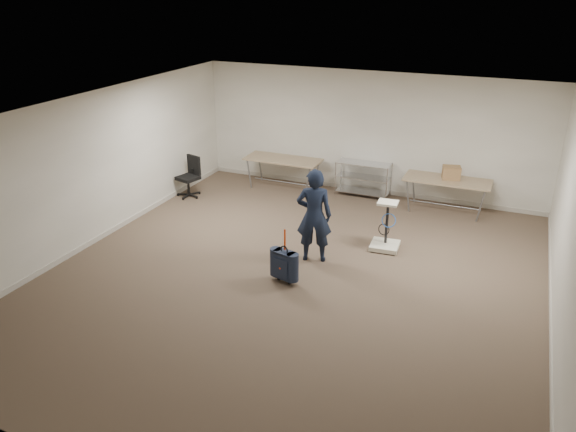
% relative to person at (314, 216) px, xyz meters
% --- Properties ---
extents(ground, '(9.00, 9.00, 0.00)m').
position_rel_person_xyz_m(ground, '(-0.09, -0.74, -0.85)').
color(ground, '#4B382D').
rests_on(ground, ground).
extents(room_shell, '(8.00, 9.00, 9.00)m').
position_rel_person_xyz_m(room_shell, '(-0.09, 0.64, -0.80)').
color(room_shell, beige).
rests_on(room_shell, ground).
extents(folding_table_left, '(1.80, 0.75, 0.73)m').
position_rel_person_xyz_m(folding_table_left, '(-1.99, 3.21, -0.17)').
color(folding_table_left, '#94765B').
rests_on(folding_table_left, ground).
extents(folding_table_right, '(1.80, 0.75, 0.73)m').
position_rel_person_xyz_m(folding_table_right, '(1.81, 3.21, -0.17)').
color(folding_table_right, '#94765B').
rests_on(folding_table_right, ground).
extents(wire_shelf, '(1.22, 0.47, 0.80)m').
position_rel_person_xyz_m(wire_shelf, '(-0.09, 3.46, -0.41)').
color(wire_shelf, silver).
rests_on(wire_shelf, ground).
extents(person, '(0.71, 0.57, 1.70)m').
position_rel_person_xyz_m(person, '(0.00, 0.00, 0.00)').
color(person, black).
rests_on(person, ground).
extents(suitcase, '(0.39, 0.28, 0.95)m').
position_rel_person_xyz_m(suitcase, '(-0.15, -0.96, -0.53)').
color(suitcase, '#161B31').
rests_on(suitcase, ground).
extents(office_chair, '(0.56, 0.56, 0.93)m').
position_rel_person_xyz_m(office_chair, '(-3.76, 1.89, -0.57)').
color(office_chair, black).
rests_on(office_chair, ground).
extents(equipment_cart, '(0.54, 0.54, 0.94)m').
position_rel_person_xyz_m(equipment_cart, '(1.07, 0.92, -0.60)').
color(equipment_cart, beige).
rests_on(equipment_cart, ground).
extents(cardboard_box, '(0.42, 0.35, 0.28)m').
position_rel_person_xyz_m(cardboard_box, '(1.87, 3.28, 0.02)').
color(cardboard_box, brown).
rests_on(cardboard_box, folding_table_right).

